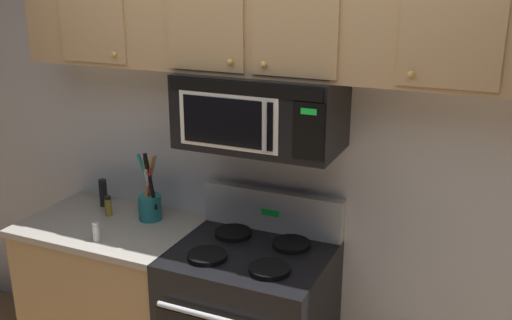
# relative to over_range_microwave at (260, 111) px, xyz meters

# --- Properties ---
(back_wall) EXTENTS (5.20, 0.10, 2.70)m
(back_wall) POSITION_rel_over_range_microwave_xyz_m (0.00, 0.25, -0.23)
(back_wall) COLOR silver
(back_wall) RESTS_ON ground_plane
(over_range_microwave) EXTENTS (0.76, 0.43, 0.35)m
(over_range_microwave) POSITION_rel_over_range_microwave_xyz_m (0.00, 0.00, 0.00)
(over_range_microwave) COLOR black
(upper_cabinets) EXTENTS (2.50, 0.36, 0.55)m
(upper_cabinets) POSITION_rel_over_range_microwave_xyz_m (0.00, 0.03, 0.45)
(upper_cabinets) COLOR tan
(counter_segment) EXTENTS (0.93, 0.65, 0.90)m
(counter_segment) POSITION_rel_over_range_microwave_xyz_m (-0.84, -0.11, -1.12)
(counter_segment) COLOR tan
(counter_segment) RESTS_ON ground_plane
(utensil_crock_teal) EXTENTS (0.13, 0.13, 0.38)m
(utensil_crock_teal) POSITION_rel_over_range_microwave_xyz_m (-0.67, 0.02, -0.57)
(utensil_crock_teal) COLOR teal
(utensil_crock_teal) RESTS_ON counter_segment
(salt_shaker) EXTENTS (0.04, 0.04, 0.10)m
(salt_shaker) POSITION_rel_over_range_microwave_xyz_m (-0.76, -0.32, -0.63)
(salt_shaker) COLOR white
(salt_shaker) RESTS_ON counter_segment
(pepper_mill) EXTENTS (0.05, 0.05, 0.16)m
(pepper_mill) POSITION_rel_over_range_microwave_xyz_m (-1.02, 0.07, -0.59)
(pepper_mill) COLOR black
(pepper_mill) RESTS_ON counter_segment
(spice_jar) EXTENTS (0.04, 0.04, 0.11)m
(spice_jar) POSITION_rel_over_range_microwave_xyz_m (-0.91, -0.03, -0.62)
(spice_jar) COLOR olive
(spice_jar) RESTS_ON counter_segment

